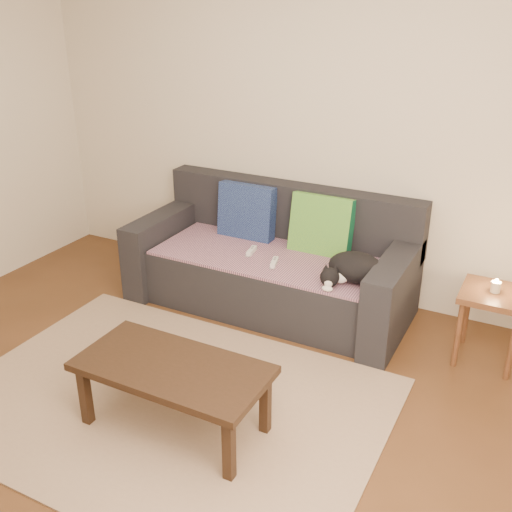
{
  "coord_description": "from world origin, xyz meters",
  "views": [
    {
      "loc": [
        1.8,
        -2.15,
        2.24
      ],
      "look_at": [
        0.05,
        1.2,
        0.55
      ],
      "focal_mm": 42.0,
      "sensor_mm": 36.0,
      "label": 1
    }
  ],
  "objects_px": {
    "side_table": "(493,304)",
    "coffee_table": "(173,373)",
    "sofa": "(273,266)",
    "wii_remote_a": "(251,251)",
    "cat": "(354,268)",
    "wii_remote_b": "(274,262)"
  },
  "relations": [
    {
      "from": "side_table",
      "to": "coffee_table",
      "type": "height_order",
      "value": "side_table"
    },
    {
      "from": "sofa",
      "to": "coffee_table",
      "type": "height_order",
      "value": "sofa"
    },
    {
      "from": "wii_remote_a",
      "to": "side_table",
      "type": "relative_size",
      "value": 0.3
    },
    {
      "from": "sofa",
      "to": "cat",
      "type": "distance_m",
      "value": 0.77
    },
    {
      "from": "sofa",
      "to": "coffee_table",
      "type": "relative_size",
      "value": 2.02
    },
    {
      "from": "cat",
      "to": "wii_remote_a",
      "type": "relative_size",
      "value": 3.13
    },
    {
      "from": "wii_remote_b",
      "to": "wii_remote_a",
      "type": "bearing_deg",
      "value": 50.54
    },
    {
      "from": "side_table",
      "to": "wii_remote_a",
      "type": "bearing_deg",
      "value": -178.67
    },
    {
      "from": "cat",
      "to": "wii_remote_b",
      "type": "relative_size",
      "value": 3.13
    },
    {
      "from": "side_table",
      "to": "coffee_table",
      "type": "bearing_deg",
      "value": -133.43
    },
    {
      "from": "sofa",
      "to": "cat",
      "type": "bearing_deg",
      "value": -17.42
    },
    {
      "from": "side_table",
      "to": "sofa",
      "type": "bearing_deg",
      "value": 177.34
    },
    {
      "from": "wii_remote_b",
      "to": "coffee_table",
      "type": "distance_m",
      "value": 1.35
    },
    {
      "from": "side_table",
      "to": "coffee_table",
      "type": "distance_m",
      "value": 2.06
    },
    {
      "from": "sofa",
      "to": "wii_remote_b",
      "type": "xyz_separation_m",
      "value": [
        0.12,
        -0.22,
        0.15
      ]
    },
    {
      "from": "cat",
      "to": "side_table",
      "type": "height_order",
      "value": "cat"
    },
    {
      "from": "wii_remote_a",
      "to": "coffee_table",
      "type": "bearing_deg",
      "value": -177.38
    },
    {
      "from": "wii_remote_b",
      "to": "sofa",
      "type": "bearing_deg",
      "value": 12.62
    },
    {
      "from": "wii_remote_b",
      "to": "side_table",
      "type": "height_order",
      "value": "side_table"
    },
    {
      "from": "cat",
      "to": "coffee_table",
      "type": "distance_m",
      "value": 1.46
    },
    {
      "from": "sofa",
      "to": "wii_remote_a",
      "type": "height_order",
      "value": "sofa"
    },
    {
      "from": "side_table",
      "to": "wii_remote_b",
      "type": "bearing_deg",
      "value": -174.32
    }
  ]
}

